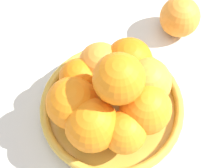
# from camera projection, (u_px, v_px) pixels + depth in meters

# --- Properties ---
(ground_plane) EXTENTS (4.00, 4.00, 0.00)m
(ground_plane) POSITION_uv_depth(u_px,v_px,m) (112.00, 112.00, 0.55)
(ground_plane) COLOR beige
(fruit_bowl) EXTENTS (0.24, 0.24, 0.04)m
(fruit_bowl) POSITION_uv_depth(u_px,v_px,m) (112.00, 107.00, 0.53)
(fruit_bowl) COLOR gold
(fruit_bowl) RESTS_ON ground_plane
(orange_pile) EXTENTS (0.20, 0.19, 0.14)m
(orange_pile) POSITION_uv_depth(u_px,v_px,m) (113.00, 92.00, 0.48)
(orange_pile) COLOR orange
(orange_pile) RESTS_ON fruit_bowl
(stray_orange) EXTENTS (0.08, 0.08, 0.08)m
(stray_orange) POSITION_uv_depth(u_px,v_px,m) (180.00, 17.00, 0.60)
(stray_orange) COLOR orange
(stray_orange) RESTS_ON ground_plane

